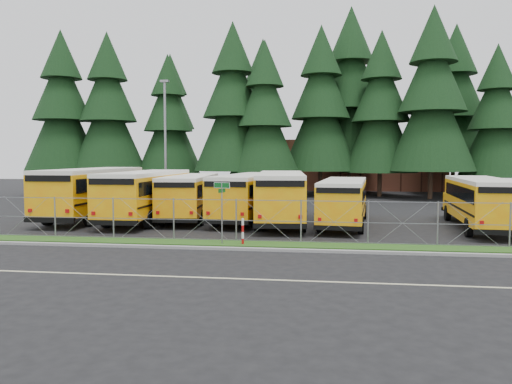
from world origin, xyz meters
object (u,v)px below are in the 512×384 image
(bus_4, at_px, (250,197))
(bus_5, at_px, (281,198))
(bus_2, at_px, (149,196))
(bus_east, at_px, (480,204))
(light_standard, at_px, (165,138))
(bus_3, at_px, (191,197))
(bus_1, at_px, (96,194))
(bus_6, at_px, (344,203))
(street_sign, at_px, (222,200))
(striped_bollard, at_px, (243,232))

(bus_4, relative_size, bus_5, 0.95)
(bus_4, bearing_deg, bus_2, -164.23)
(bus_east, xyz_separation_m, light_standard, (-21.27, 10.75, 4.11))
(bus_3, relative_size, bus_east, 1.00)
(bus_4, bearing_deg, bus_3, -176.25)
(bus_1, distance_m, bus_3, 6.16)
(bus_3, distance_m, bus_6, 9.66)
(bus_4, bearing_deg, street_sign, -83.34)
(bus_6, distance_m, striped_bollard, 8.54)
(bus_5, bearing_deg, bus_4, 147.12)
(bus_3, xyz_separation_m, bus_5, (5.82, -1.26, 0.12))
(bus_2, relative_size, bus_4, 1.06)
(bus_1, relative_size, bus_5, 1.06)
(bus_1, relative_size, bus_2, 1.05)
(bus_5, height_order, bus_east, bus_5)
(striped_bollard, bearing_deg, light_standard, 117.89)
(bus_4, xyz_separation_m, striped_bollard, (0.98, -8.68, -0.84))
(striped_bollard, relative_size, light_standard, 0.12)
(bus_3, bearing_deg, street_sign, -71.41)
(bus_2, height_order, bus_5, bus_2)
(bus_4, distance_m, striped_bollard, 8.77)
(bus_1, bearing_deg, bus_2, -10.47)
(bus_3, xyz_separation_m, bus_6, (9.50, -1.76, -0.07))
(bus_6, xyz_separation_m, light_standard, (-13.98, 10.41, 4.18))
(bus_2, bearing_deg, bus_1, 170.35)
(bus_5, bearing_deg, bus_6, -12.34)
(bus_4, height_order, bus_east, bus_4)
(bus_2, relative_size, bus_6, 1.15)
(bus_2, xyz_separation_m, bus_3, (2.36, 1.19, -0.14))
(bus_4, relative_size, striped_bollard, 9.15)
(bus_1, height_order, light_standard, light_standard)
(bus_5, height_order, striped_bollard, bus_5)
(striped_bollard, bearing_deg, bus_3, 118.38)
(bus_5, xyz_separation_m, street_sign, (-1.98, -7.61, 0.52))
(bus_4, distance_m, street_sign, 8.72)
(bus_3, bearing_deg, bus_5, -17.07)
(street_sign, bearing_deg, striped_bollard, 1.18)
(bus_4, bearing_deg, bus_1, -171.50)
(bus_5, relative_size, bus_east, 1.08)
(bus_1, distance_m, bus_east, 22.98)
(bus_4, height_order, street_sign, bus_4)
(bus_1, bearing_deg, bus_6, -5.15)
(bus_3, bearing_deg, bus_2, -157.99)
(street_sign, bearing_deg, bus_3, 113.42)
(bus_4, distance_m, light_standard, 12.76)
(bus_2, height_order, bus_6, bus_2)
(bus_5, bearing_deg, striped_bollard, -102.34)
(bus_4, bearing_deg, bus_5, -21.92)
(street_sign, height_order, striped_bollard, street_sign)
(bus_2, height_order, bus_east, bus_2)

